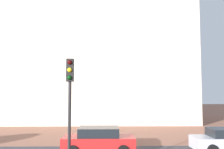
# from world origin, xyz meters

# --- Properties ---
(landmark_building) EXTENTS (23.72, 11.03, 34.39)m
(landmark_building) POSITION_xyz_m (-1.91, 26.21, 11.16)
(landmark_building) COLOR beige
(landmark_building) RESTS_ON ground_plane
(car_red) EXTENTS (4.23, 2.07, 1.48)m
(car_red) POSITION_xyz_m (-0.64, 9.79, 0.71)
(car_red) COLOR red
(car_red) RESTS_ON ground_plane
(traffic_light_pole) EXTENTS (0.28, 0.34, 4.87)m
(traffic_light_pole) POSITION_xyz_m (-1.62, 4.75, 3.39)
(traffic_light_pole) COLOR black
(traffic_light_pole) RESTS_ON ground_plane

